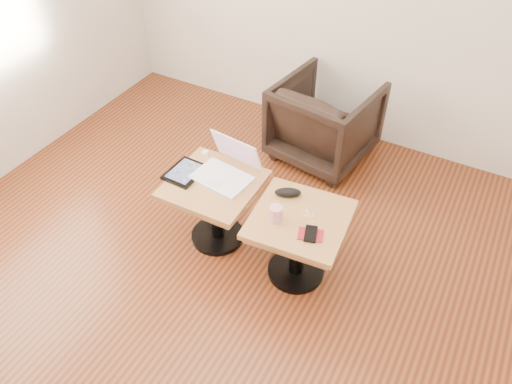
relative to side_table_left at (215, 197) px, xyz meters
The scene contains 11 objects.
room_shell 1.25m from the side_table_left, 54.87° to the right, with size 4.52×4.52×2.71m.
side_table_left is the anchor object (origin of this frame).
side_table_right 0.60m from the side_table_left, ahead, with size 0.59×0.59×0.49m.
laptop 0.20m from the side_table_left, 70.95° to the left, with size 0.38×0.36×0.24m.
tablet 0.24m from the side_table_left, behind, with size 0.21×0.26×0.02m.
charging_adapter 0.32m from the side_table_left, 133.46° to the left, with size 0.04×0.04×0.02m, color white.
glasses_case 0.49m from the side_table_left, 13.98° to the left, with size 0.16×0.07×0.05m, color black.
striped_cup 0.52m from the side_table_left, 12.12° to the right, with size 0.08×0.08×0.10m, color #D53B64.
earbuds_tangle 0.66m from the side_table_left, ahead, with size 0.08×0.05×0.02m.
phone_on_sleeve 0.73m from the side_table_left, ahead, with size 0.16×0.14×0.02m.
armchair 1.22m from the side_table_left, 77.96° to the left, with size 0.70×0.72×0.65m, color black.
Camera 1 is at (0.91, -1.28, 2.52)m, focal length 35.00 mm.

